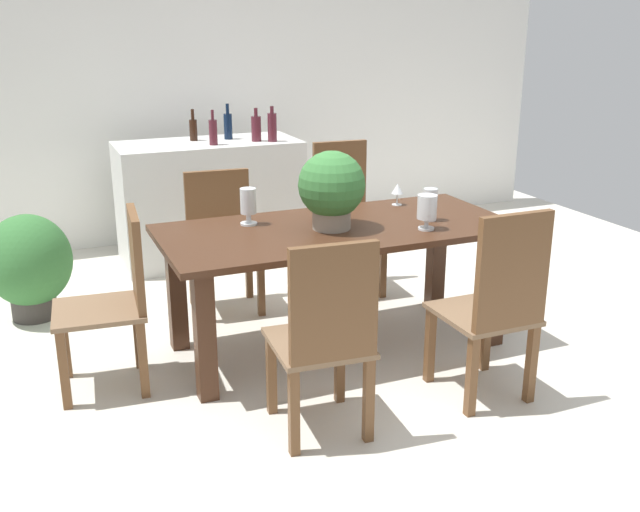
# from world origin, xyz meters

# --- Properties ---
(ground_plane) EXTENTS (7.04, 7.04, 0.00)m
(ground_plane) POSITION_xyz_m (0.00, 0.00, 0.00)
(ground_plane) COLOR silver
(back_wall) EXTENTS (6.40, 0.10, 2.60)m
(back_wall) POSITION_xyz_m (0.00, 2.60, 1.30)
(back_wall) COLOR white
(back_wall) RESTS_ON ground
(dining_table) EXTENTS (2.00, 0.92, 0.73)m
(dining_table) POSITION_xyz_m (0.00, -0.02, 0.61)
(dining_table) COLOR #422616
(dining_table) RESTS_ON ground
(chair_head_end) EXTENTS (0.49, 0.47, 0.94)m
(chair_head_end) POSITION_xyz_m (-1.24, -0.03, 0.51)
(chair_head_end) COLOR brown
(chair_head_end) RESTS_ON ground
(chair_near_left) EXTENTS (0.46, 0.49, 0.97)m
(chair_near_left) POSITION_xyz_m (-0.46, -0.92, 0.53)
(chair_near_left) COLOR brown
(chair_near_left) RESTS_ON ground
(chair_far_left) EXTENTS (0.49, 0.45, 0.91)m
(chair_far_left) POSITION_xyz_m (-0.44, 0.87, 0.51)
(chair_far_left) COLOR brown
(chair_far_left) RESTS_ON ground
(chair_far_right) EXTENTS (0.45, 0.47, 1.04)m
(chair_far_right) POSITION_xyz_m (0.46, 0.88, 0.56)
(chair_far_right) COLOR brown
(chair_far_right) RESTS_ON ground
(chair_near_right) EXTENTS (0.43, 0.46, 1.01)m
(chair_near_right) POSITION_xyz_m (0.45, -0.93, 0.54)
(chair_near_right) COLOR brown
(chair_near_right) RESTS_ON ground
(flower_centerpiece) EXTENTS (0.37, 0.37, 0.44)m
(flower_centerpiece) POSITION_xyz_m (-0.05, -0.05, 0.97)
(flower_centerpiece) COLOR gray
(flower_centerpiece) RESTS_ON dining_table
(crystal_vase_left) EXTENTS (0.11, 0.11, 0.20)m
(crystal_vase_left) POSITION_xyz_m (0.43, -0.27, 0.86)
(crystal_vase_left) COLOR silver
(crystal_vase_left) RESTS_ON dining_table
(crystal_vase_center_near) EXTENTS (0.08, 0.08, 0.19)m
(crystal_vase_center_near) POSITION_xyz_m (0.54, -0.11, 0.84)
(crystal_vase_center_near) COLOR silver
(crystal_vase_center_near) RESTS_ON dining_table
(crystal_vase_right) EXTENTS (0.10, 0.10, 0.21)m
(crystal_vase_right) POSITION_xyz_m (-0.45, 0.21, 0.86)
(crystal_vase_right) COLOR silver
(crystal_vase_right) RESTS_ON dining_table
(wine_glass) EXTENTS (0.07, 0.07, 0.14)m
(wine_glass) POSITION_xyz_m (0.55, 0.28, 0.83)
(wine_glass) COLOR silver
(wine_glass) RESTS_ON dining_table
(kitchen_counter) EXTENTS (1.40, 0.64, 0.94)m
(kitchen_counter) POSITION_xyz_m (-0.26, 1.89, 0.47)
(kitchen_counter) COLOR silver
(kitchen_counter) RESTS_ON ground
(wine_bottle_dark) EXTENTS (0.06, 0.06, 0.24)m
(wine_bottle_dark) POSITION_xyz_m (-0.34, 1.99, 1.03)
(wine_bottle_dark) COLOR black
(wine_bottle_dark) RESTS_ON kitchen_counter
(wine_bottle_amber) EXTENTS (0.06, 0.06, 0.26)m
(wine_bottle_amber) POSITION_xyz_m (-0.25, 1.73, 1.04)
(wine_bottle_amber) COLOR #511E28
(wine_bottle_amber) RESTS_ON kitchen_counter
(wine_bottle_clear) EXTENTS (0.07, 0.07, 0.28)m
(wine_bottle_clear) POSITION_xyz_m (-0.07, 1.95, 1.05)
(wine_bottle_clear) COLOR #0F1E38
(wine_bottle_clear) RESTS_ON kitchen_counter
(wine_bottle_tall) EXTENTS (0.08, 0.08, 0.26)m
(wine_bottle_tall) POSITION_xyz_m (0.11, 1.77, 1.05)
(wine_bottle_tall) COLOR #511E28
(wine_bottle_tall) RESTS_ON kitchen_counter
(wine_bottle_green) EXTENTS (0.07, 0.07, 0.27)m
(wine_bottle_green) POSITION_xyz_m (0.22, 1.71, 1.06)
(wine_bottle_green) COLOR #511E28
(wine_bottle_green) RESTS_ON kitchen_counter
(potted_plant_floor) EXTENTS (0.54, 0.54, 0.69)m
(potted_plant_floor) POSITION_xyz_m (-1.64, 1.12, 0.37)
(potted_plant_floor) COLOR #423D38
(potted_plant_floor) RESTS_ON ground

